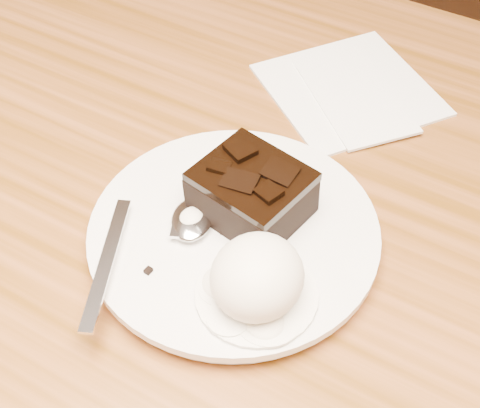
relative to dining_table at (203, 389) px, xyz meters
The scene contains 10 objects.
dining_table is the anchor object (origin of this frame).
plate 0.39m from the dining_table, 24.16° to the right, with size 0.24×0.24×0.02m, color silver.
brownie 0.42m from the dining_table, ahead, with size 0.08×0.07×0.04m, color black.
ice_cream_scoop 0.44m from the dining_table, 34.29° to the right, with size 0.07×0.07×0.06m, color white.
melt_puddle 0.42m from the dining_table, 34.29° to the right, with size 0.09×0.09×0.00m, color white.
spoon 0.40m from the dining_table, 51.51° to the right, with size 0.04×0.19×0.01m, color silver, non-canonical shape.
napkin 0.44m from the dining_table, 72.13° to the left, with size 0.16×0.16×0.01m, color white.
crumb_a 0.41m from the dining_table, 72.38° to the right, with size 0.01×0.01×0.00m, color black.
crumb_b 0.40m from the dining_table, 26.17° to the right, with size 0.01×0.01×0.00m, color black.
crumb_c 0.40m from the dining_table, 31.80° to the right, with size 0.01×0.00×0.00m, color black.
Camera 1 is at (0.26, -0.34, 1.21)m, focal length 51.95 mm.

